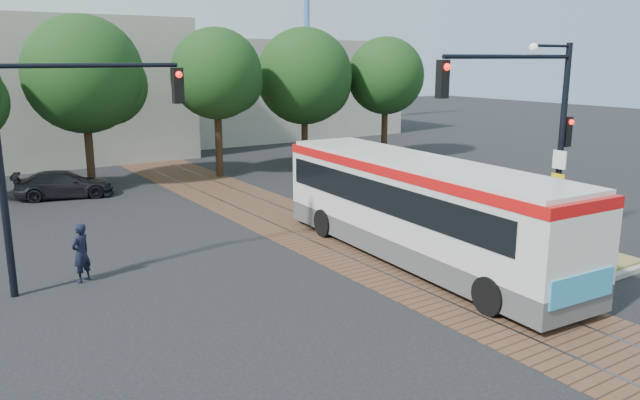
% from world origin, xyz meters
% --- Properties ---
extents(ground, '(120.00, 120.00, 0.00)m').
position_xyz_m(ground, '(0.00, 0.00, 0.00)').
color(ground, black).
rests_on(ground, ground).
extents(trackbed, '(3.60, 40.00, 0.02)m').
position_xyz_m(trackbed, '(0.00, 4.00, 0.01)').
color(trackbed, brown).
rests_on(trackbed, ground).
extents(tree_row, '(26.40, 5.60, 7.67)m').
position_xyz_m(tree_row, '(1.21, 16.42, 4.85)').
color(tree_row, '#382314').
rests_on(tree_row, ground).
extents(warehouses, '(40.00, 13.00, 8.00)m').
position_xyz_m(warehouses, '(-0.53, 28.75, 3.81)').
color(warehouses, '#ADA899').
rests_on(warehouses, ground).
extents(city_bus, '(2.96, 11.21, 2.97)m').
position_xyz_m(city_bus, '(0.78, 0.67, 1.65)').
color(city_bus, '#474749').
rests_on(city_bus, ground).
extents(traffic_island, '(2.20, 5.20, 1.13)m').
position_xyz_m(traffic_island, '(4.82, -0.90, 0.33)').
color(traffic_island, gray).
rests_on(traffic_island, ground).
extents(signal_pole_main, '(5.49, 0.46, 6.00)m').
position_xyz_m(signal_pole_main, '(3.86, -0.81, 4.16)').
color(signal_pole_main, black).
rests_on(signal_pole_main, ground).
extents(signal_pole_left, '(4.99, 0.34, 6.00)m').
position_xyz_m(signal_pole_left, '(-8.37, 4.00, 3.86)').
color(signal_pole_left, black).
rests_on(signal_pole_left, ground).
extents(officer, '(0.69, 0.64, 1.58)m').
position_xyz_m(officer, '(-7.82, 4.16, 0.79)').
color(officer, black).
rests_on(officer, ground).
extents(parked_car, '(4.21, 2.49, 1.14)m').
position_xyz_m(parked_car, '(-6.02, 15.13, 0.57)').
color(parked_car, black).
rests_on(parked_car, ground).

